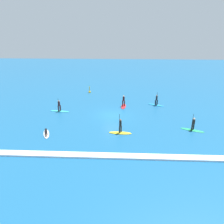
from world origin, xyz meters
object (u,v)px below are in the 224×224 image
(surfer_on_red_board, at_px, (124,104))
(surfer_on_white_board, at_px, (46,133))
(marker_buoy, at_px, (90,92))
(surfer_on_teal_board, at_px, (59,108))
(surfer_on_blue_board, at_px, (156,103))
(surfer_on_yellow_board, at_px, (120,130))
(surfer_on_green_board, at_px, (193,127))

(surfer_on_red_board, height_order, surfer_on_white_board, surfer_on_red_board)
(surfer_on_white_board, bearing_deg, marker_buoy, 150.48)
(surfer_on_teal_board, xyz_separation_m, surfer_on_blue_board, (15.42, 3.44, -0.08))
(surfer_on_teal_board, xyz_separation_m, surfer_on_white_board, (0.44, -7.39, -0.39))
(surfer_on_blue_board, relative_size, surfer_on_white_board, 1.08)
(surfer_on_teal_board, distance_m, surfer_on_yellow_board, 11.64)
(surfer_on_blue_board, bearing_deg, surfer_on_green_board, -42.63)
(surfer_on_teal_board, bearing_deg, surfer_on_green_board, -7.82)
(surfer_on_teal_board, relative_size, surfer_on_red_board, 1.21)
(surfer_on_blue_board, relative_size, marker_buoy, 2.00)
(surfer_on_blue_board, bearing_deg, marker_buoy, 178.75)
(surfer_on_teal_board, bearing_deg, marker_buoy, 81.66)
(surfer_on_red_board, relative_size, surfer_on_white_board, 1.00)
(surfer_on_yellow_board, bearing_deg, surfer_on_red_board, -88.49)
(surfer_on_white_board, bearing_deg, surfer_on_teal_board, 162.70)
(surfer_on_blue_board, distance_m, surfer_on_red_board, 5.54)
(surfer_on_blue_board, xyz_separation_m, surfer_on_red_board, (-5.48, -0.81, 0.03))
(surfer_on_white_board, height_order, surfer_on_yellow_board, surfer_on_yellow_board)
(surfer_on_yellow_board, bearing_deg, surfer_on_white_board, 8.31)
(surfer_on_teal_board, bearing_deg, surfer_on_blue_board, 21.44)
(surfer_on_red_board, height_order, marker_buoy, surfer_on_red_board)
(surfer_on_red_board, relative_size, surfer_on_green_board, 0.89)
(surfer_on_teal_board, bearing_deg, surfer_on_white_board, -77.75)
(surfer_on_red_board, bearing_deg, marker_buoy, 46.56)
(surfer_on_teal_board, bearing_deg, surfer_on_yellow_board, -26.63)
(surfer_on_green_board, bearing_deg, surfer_on_blue_board, -47.73)
(surfer_on_red_board, xyz_separation_m, surfer_on_yellow_board, (-0.46, -9.39, -0.04))
(surfer_on_white_board, bearing_deg, surfer_on_yellow_board, 73.30)
(surfer_on_teal_board, height_order, surfer_on_white_board, surfer_on_teal_board)
(surfer_on_red_board, bearing_deg, surfer_on_teal_board, 109.92)
(surfer_on_green_board, bearing_deg, surfer_on_teal_board, 6.16)
(surfer_on_red_board, distance_m, surfer_on_white_board, 13.81)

